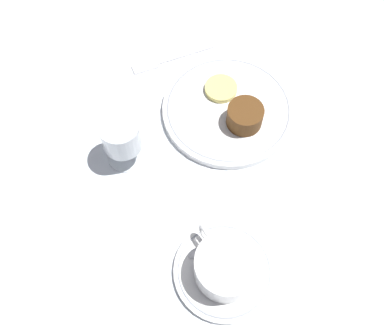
% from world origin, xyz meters
% --- Properties ---
extents(ground_plane, '(3.00, 3.00, 0.00)m').
position_xyz_m(ground_plane, '(0.00, 0.00, 0.00)').
color(ground_plane, white).
extents(dinner_plate, '(0.24, 0.24, 0.01)m').
position_xyz_m(dinner_plate, '(0.02, -0.05, 0.01)').
color(dinner_plate, white).
rests_on(dinner_plate, ground_plane).
extents(saucer, '(0.16, 0.16, 0.01)m').
position_xyz_m(saucer, '(-0.22, 0.12, 0.01)').
color(saucer, white).
rests_on(saucer, ground_plane).
extents(coffee_cup, '(0.12, 0.10, 0.06)m').
position_xyz_m(coffee_cup, '(-0.22, 0.12, 0.04)').
color(coffee_cup, white).
rests_on(coffee_cup, saucer).
extents(spoon, '(0.02, 0.11, 0.00)m').
position_xyz_m(spoon, '(-0.18, 0.12, 0.01)').
color(spoon, silver).
rests_on(spoon, saucer).
extents(wine_glass, '(0.07, 0.07, 0.10)m').
position_xyz_m(wine_glass, '(0.04, 0.15, 0.06)').
color(wine_glass, silver).
rests_on(wine_glass, ground_plane).
extents(fork, '(0.05, 0.17, 0.01)m').
position_xyz_m(fork, '(0.19, -0.01, 0.00)').
color(fork, silver).
rests_on(fork, ground_plane).
extents(dessert_cake, '(0.06, 0.06, 0.04)m').
position_xyz_m(dessert_cake, '(-0.02, -0.06, 0.03)').
color(dessert_cake, '#563314').
rests_on(dessert_cake, dinner_plate).
extents(pineapple_slice, '(0.06, 0.06, 0.01)m').
position_xyz_m(pineapple_slice, '(0.06, -0.06, 0.02)').
color(pineapple_slice, '#EFE075').
rests_on(pineapple_slice, dinner_plate).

